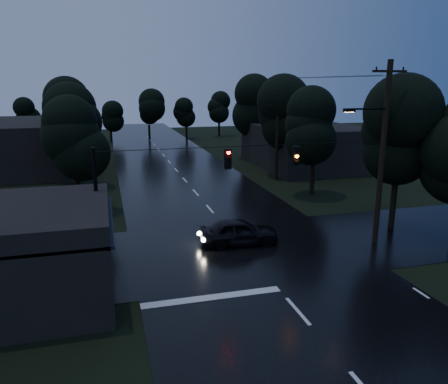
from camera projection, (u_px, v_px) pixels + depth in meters
name	position (u px, v px, depth m)	size (l,w,h in m)	color
main_road	(185.00, 180.00, 40.69)	(12.00, 120.00, 0.02)	black
cross_street	(244.00, 249.00, 23.85)	(60.00, 9.00, 0.02)	black
building_far_right	(305.00, 146.00, 47.48)	(10.00, 14.00, 4.40)	black
building_far_left	(36.00, 145.00, 45.87)	(10.00, 16.00, 5.00)	black
utility_pole_main	(381.00, 151.00, 23.53)	(3.50, 0.30, 10.00)	black
utility_pole_far	(277.00, 138.00, 40.00)	(2.00, 0.30, 7.50)	black
anchor_pole_left	(97.00, 212.00, 20.27)	(0.18, 0.18, 6.00)	black
span_signals	(262.00, 156.00, 21.77)	(15.00, 0.37, 1.12)	black
tree_corner_near	(400.00, 132.00, 25.89)	(4.48, 4.48, 9.44)	black
tree_left_a	(74.00, 137.00, 29.64)	(3.92, 3.92, 8.26)	black
tree_left_b	(71.00, 122.00, 36.88)	(4.20, 4.20, 8.85)	black
tree_left_c	(71.00, 111.00, 45.99)	(4.48, 4.48, 9.44)	black
tree_right_a	(315.00, 125.00, 34.15)	(4.20, 4.20, 8.85)	black
tree_right_b	(283.00, 113.00, 41.70)	(4.48, 4.48, 9.44)	black
tree_right_c	(254.00, 105.00, 51.12)	(4.76, 4.76, 10.03)	black
car	(239.00, 232.00, 24.37)	(1.76, 4.37, 1.49)	black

